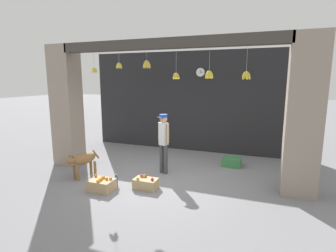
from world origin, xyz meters
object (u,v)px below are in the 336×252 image
at_px(shopkeeper, 164,139).
at_px(fruit_crate_apples, 146,183).
at_px(produce_box_green, 232,162).
at_px(water_bottle, 116,181).
at_px(wall_clock, 200,72).
at_px(dog, 83,160).
at_px(fruit_crate_oranges, 102,185).

bearing_deg(shopkeeper, fruit_crate_apples, 107.76).
distance_m(fruit_crate_apples, produce_box_green, 2.81).
relative_size(shopkeeper, fruit_crate_apples, 2.94).
relative_size(shopkeeper, water_bottle, 5.86).
distance_m(produce_box_green, wall_clock, 3.11).
height_order(fruit_crate_apples, produce_box_green, fruit_crate_apples).
xyz_separation_m(dog, produce_box_green, (3.43, 2.18, -0.33)).
relative_size(produce_box_green, water_bottle, 1.89).
distance_m(fruit_crate_apples, water_bottle, 0.72).
bearing_deg(produce_box_green, fruit_crate_apples, -126.03).
height_order(produce_box_green, wall_clock, wall_clock).
bearing_deg(fruit_crate_oranges, wall_clock, 72.00).
bearing_deg(produce_box_green, dog, -147.54).
bearing_deg(dog, shopkeeper, 132.35).
bearing_deg(water_bottle, fruit_crate_apples, 7.69).
xyz_separation_m(fruit_crate_oranges, wall_clock, (1.28, 3.93, 2.56)).
bearing_deg(water_bottle, fruit_crate_oranges, -117.68).
relative_size(shopkeeper, wall_clock, 5.26).
bearing_deg(fruit_crate_oranges, shopkeeper, 58.58).
xyz_separation_m(shopkeeper, fruit_crate_oranges, (-0.91, -1.49, -0.79)).
bearing_deg(wall_clock, fruit_crate_apples, -96.35).
height_order(dog, produce_box_green, dog).
relative_size(fruit_crate_oranges, water_bottle, 2.00).
bearing_deg(wall_clock, water_bottle, -107.04).
relative_size(dog, water_bottle, 3.64).
distance_m(fruit_crate_oranges, wall_clock, 4.86).
bearing_deg(water_bottle, shopkeeper, 57.56).
distance_m(shopkeeper, fruit_crate_apples, 1.33).
bearing_deg(produce_box_green, fruit_crate_oranges, -133.25).
bearing_deg(dog, produce_box_green, 136.33).
bearing_deg(fruit_crate_apples, wall_clock, 83.65).
bearing_deg(shopkeeper, wall_clock, -79.34).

